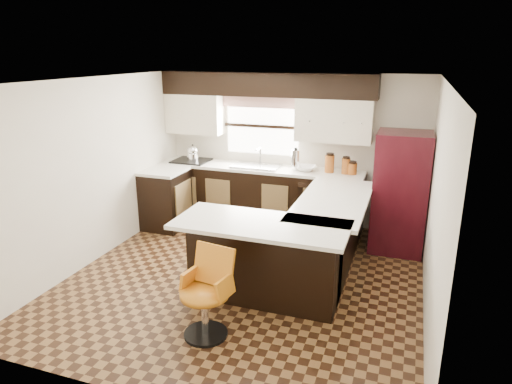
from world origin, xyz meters
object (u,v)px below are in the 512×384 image
at_px(peninsula_long, 328,235).
at_px(bar_chair, 204,295).
at_px(peninsula_return, 265,261).
at_px(refrigerator, 400,192).

relative_size(peninsula_long, bar_chair, 2.18).
bearing_deg(peninsula_long, peninsula_return, -118.30).
bearing_deg(refrigerator, peninsula_return, -125.30).
height_order(peninsula_long, peninsula_return, same).
bearing_deg(peninsula_return, bar_chair, -110.13).
height_order(refrigerator, bar_chair, refrigerator).
bearing_deg(peninsula_return, refrigerator, 54.70).
height_order(peninsula_long, refrigerator, refrigerator).
bearing_deg(bar_chair, refrigerator, 68.54).
height_order(peninsula_return, bar_chair, peninsula_return).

